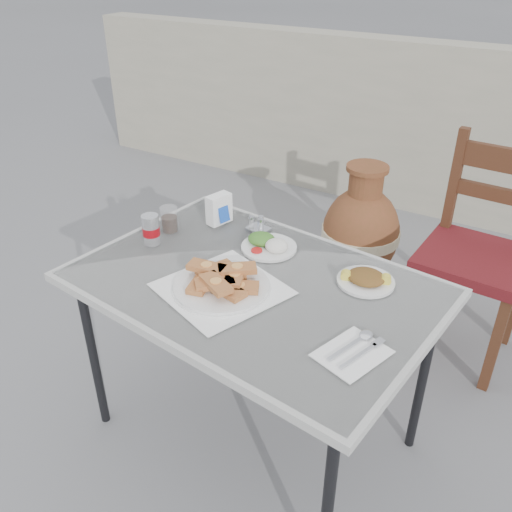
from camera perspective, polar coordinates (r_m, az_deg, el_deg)
The scene contains 13 objects.
ground at distance 2.44m, azimuth -0.25°, elevation -17.12°, with size 80.00×80.00×0.00m, color #5F5F61.
cafe_table at distance 1.94m, azimuth -0.28°, elevation -3.88°, with size 1.35×1.00×0.76m.
pide_plate at distance 1.84m, azimuth -3.67°, elevation -2.62°, with size 0.48×0.48×0.08m.
salad_rice_plate at distance 2.09m, azimuth 1.31°, elevation 1.26°, with size 0.22×0.22×0.05m.
salad_chopped_plate at distance 1.92m, azimuth 11.50°, elevation -2.36°, with size 0.20×0.20×0.04m.
soda_can at distance 2.14m, azimuth -10.99°, elevation 2.74°, with size 0.07×0.07×0.12m.
cola_glass at distance 2.23m, azimuth -9.10°, elevation 3.70°, with size 0.07×0.07×0.10m.
napkin_holder at distance 2.27m, azimuth -3.91°, elevation 4.96°, with size 0.08×0.11×0.13m.
condiment_caddy at distance 2.22m, azimuth 0.23°, elevation 3.21°, with size 0.10×0.09×0.06m.
cutlery_napkin at distance 1.63m, azimuth 10.37°, elevation -9.72°, with size 0.21×0.24×0.02m.
chair at distance 2.71m, azimuth 22.30°, elevation 0.45°, with size 0.50×0.50×1.06m.
terracotta_urn at distance 3.11m, azimuth 10.92°, elevation 2.27°, with size 0.44×0.44×0.77m.
back_wall at distance 4.17m, azimuth 18.21°, elevation 12.35°, with size 6.00×0.25×1.20m, color #A19986.
Camera 1 is at (0.85, -1.40, 1.81)m, focal length 38.00 mm.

